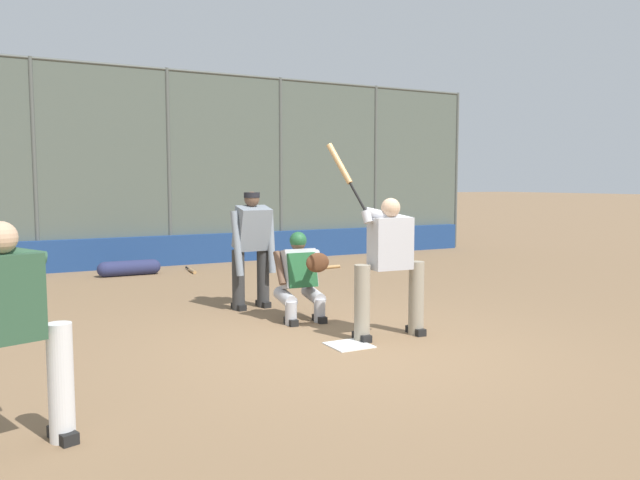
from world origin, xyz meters
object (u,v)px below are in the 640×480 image
object	(u,v)px
batter_at_plate	(389,262)
spare_bat_by_padding	(1,293)
equipment_bag_dugout_side	(129,268)
spare_bat_near_backstop	(192,271)
batter_on_deck	(2,330)
spare_bat_third_base_side	(327,267)
catcher_behind_plate	(301,275)
umpire_home	(252,246)

from	to	relation	value
batter_at_plate	spare_bat_by_padding	distance (m)	6.36
spare_bat_by_padding	equipment_bag_dugout_side	distance (m)	2.46
batter_at_plate	spare_bat_near_backstop	xyz separation A→B (m)	(0.51, -6.05, -0.83)
batter_on_deck	spare_bat_by_padding	world-z (taller)	batter_on_deck
batter_at_plate	equipment_bag_dugout_side	world-z (taller)	batter_at_plate
equipment_bag_dugout_side	batter_at_plate	bearing A→B (deg)	105.11
batter_at_plate	spare_bat_third_base_side	size ratio (longest dim) A/B	2.66
batter_at_plate	spare_bat_third_base_side	xyz separation A→B (m)	(-2.06, -5.23, -0.83)
batter_at_plate	equipment_bag_dugout_side	bearing A→B (deg)	-71.36
batter_at_plate	catcher_behind_plate	xyz separation A→B (m)	(0.51, -1.21, -0.28)
spare_bat_by_padding	spare_bat_near_backstop	bearing A→B (deg)	-30.62
batter_on_deck	batter_at_plate	bearing A→B (deg)	-177.36
catcher_behind_plate	spare_bat_third_base_side	size ratio (longest dim) A/B	1.37
equipment_bag_dugout_side	umpire_home	bearing A→B (deg)	102.83
catcher_behind_plate	equipment_bag_dugout_side	world-z (taller)	catcher_behind_plate
umpire_home	spare_bat_third_base_side	bearing A→B (deg)	-138.22
umpire_home	batter_on_deck	bearing A→B (deg)	44.29
batter_at_plate	catcher_behind_plate	distance (m)	1.34
spare_bat_by_padding	spare_bat_third_base_side	xyz separation A→B (m)	(-5.89, -0.22, 0.00)
batter_at_plate	equipment_bag_dugout_side	distance (m)	6.44
catcher_behind_plate	umpire_home	distance (m)	1.07
umpire_home	spare_bat_by_padding	distance (m)	4.23
batter_on_deck	spare_bat_by_padding	bearing A→B (deg)	-108.00
spare_bat_third_base_side	umpire_home	bearing A→B (deg)	-139.34
batter_on_deck	equipment_bag_dugout_side	size ratio (longest dim) A/B	1.84
catcher_behind_plate	batter_at_plate	bearing A→B (deg)	116.09
spare_bat_third_base_side	catcher_behind_plate	bearing A→B (deg)	-128.80
spare_bat_by_padding	spare_bat_third_base_side	size ratio (longest dim) A/B	0.84
spare_bat_near_backstop	umpire_home	bearing A→B (deg)	0.41
spare_bat_near_backstop	spare_bat_by_padding	bearing A→B (deg)	-68.33
spare_bat_near_backstop	spare_bat_by_padding	size ratio (longest dim) A/B	1.18
batter_at_plate	umpire_home	world-z (taller)	batter_at_plate
catcher_behind_plate	spare_bat_third_base_side	xyz separation A→B (m)	(-2.57, -4.02, -0.55)
umpire_home	batter_at_plate	bearing A→B (deg)	103.97
batter_on_deck	catcher_behind_plate	bearing A→B (deg)	-159.53
catcher_behind_plate	batter_on_deck	size ratio (longest dim) A/B	0.52
spare_bat_near_backstop	spare_bat_third_base_side	size ratio (longest dim) A/B	1.00
umpire_home	spare_bat_by_padding	world-z (taller)	umpire_home
batter_at_plate	equipment_bag_dugout_side	xyz separation A→B (m)	(1.67, -6.18, -0.72)
catcher_behind_plate	equipment_bag_dugout_side	xyz separation A→B (m)	(1.16, -4.96, -0.44)
spare_bat_near_backstop	spare_bat_by_padding	distance (m)	3.48
umpire_home	spare_bat_by_padding	bearing A→B (deg)	-47.40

